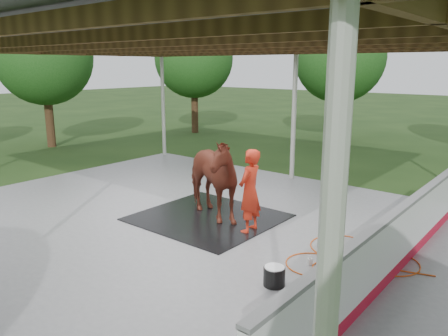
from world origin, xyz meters
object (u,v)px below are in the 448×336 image
Objects in this scene: wash_bucket at (274,276)px; horse at (207,177)px; dasher_board at (391,248)px; handler at (250,191)px.

horse is at bearing 149.47° from wash_bucket.
handler reaches higher than dasher_board.
wash_bucket is (2.90, -1.71, -0.81)m from horse.
horse is at bearing -100.06° from handler.
horse reaches higher than handler.
handler is at bearing 135.70° from wash_bucket.
dasher_board is 3.54× the size of horse.
dasher_board reaches higher than wash_bucket.
handler is at bearing 174.98° from dasher_board.
dasher_board is 23.21× the size of wash_bucket.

